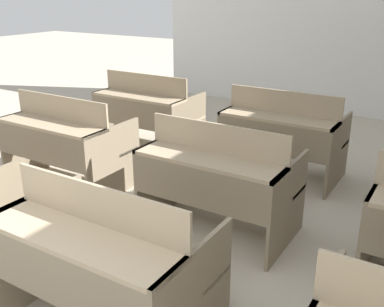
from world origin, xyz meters
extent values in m
cube|color=silver|center=(0.00, 7.17, 1.59)|extent=(6.18, 0.06, 3.18)
cube|color=#7E6F58|center=(-0.37, 1.55, 0.35)|extent=(0.03, 0.76, 0.71)
cube|color=#7E6F58|center=(0.79, 1.55, 0.35)|extent=(0.03, 0.76, 0.71)
cube|color=tan|center=(0.21, 1.33, 0.69)|extent=(1.19, 0.33, 0.03)
cube|color=#7E6F58|center=(0.21, 1.18, 0.52)|extent=(1.14, 0.02, 0.32)
cube|color=tan|center=(0.21, 1.49, 0.83)|extent=(1.19, 0.02, 0.23)
cube|color=tan|center=(0.21, 1.78, 0.40)|extent=(1.19, 0.31, 0.03)
cube|color=#7E6F58|center=(0.21, 1.78, 0.14)|extent=(1.14, 0.04, 0.04)
cube|color=#7D6E57|center=(-2.11, 2.91, 0.35)|extent=(0.03, 0.76, 0.71)
cube|color=#7D6E57|center=(-0.94, 2.91, 0.35)|extent=(0.03, 0.76, 0.71)
cube|color=tan|center=(-1.53, 2.70, 0.69)|extent=(1.19, 0.33, 0.03)
cube|color=#7D6E57|center=(-1.53, 2.54, 0.52)|extent=(1.14, 0.02, 0.32)
cube|color=tan|center=(-1.53, 2.85, 0.83)|extent=(1.19, 0.02, 0.23)
cube|color=tan|center=(-1.53, 3.14, 0.40)|extent=(1.19, 0.31, 0.03)
cube|color=#7D6E57|center=(-1.53, 3.14, 0.14)|extent=(1.14, 0.04, 0.04)
cube|color=#7E6F58|center=(-0.36, 2.89, 0.35)|extent=(0.03, 0.76, 0.71)
cube|color=#7E6F58|center=(0.80, 2.89, 0.35)|extent=(0.03, 0.76, 0.71)
cube|color=tan|center=(0.22, 2.68, 0.69)|extent=(1.19, 0.33, 0.03)
cube|color=#7E6F58|center=(0.22, 2.52, 0.52)|extent=(1.14, 0.02, 0.32)
cube|color=tan|center=(0.22, 2.83, 0.83)|extent=(1.19, 0.02, 0.23)
cube|color=tan|center=(0.22, 3.12, 0.40)|extent=(1.19, 0.31, 0.03)
cube|color=#7E6F58|center=(0.22, 3.12, 0.14)|extent=(1.14, 0.04, 0.04)
cube|color=#7E6F58|center=(1.41, 2.92, 0.35)|extent=(0.03, 0.76, 0.71)
cube|color=#796A53|center=(-2.12, 4.28, 0.35)|extent=(0.03, 0.76, 0.71)
cube|color=#796A53|center=(-0.95, 4.28, 0.35)|extent=(0.03, 0.76, 0.71)
cube|color=tan|center=(-1.53, 4.07, 0.69)|extent=(1.19, 0.33, 0.03)
cube|color=#796A53|center=(-1.53, 3.91, 0.52)|extent=(1.14, 0.02, 0.32)
cube|color=tan|center=(-1.53, 4.22, 0.83)|extent=(1.19, 0.02, 0.23)
cube|color=tan|center=(-1.53, 4.51, 0.40)|extent=(1.19, 0.31, 0.03)
cube|color=#796A53|center=(-1.53, 4.51, 0.14)|extent=(1.14, 0.04, 0.04)
cube|color=#7B6B54|center=(-0.34, 4.28, 0.35)|extent=(0.03, 0.76, 0.71)
cube|color=#7B6B54|center=(0.83, 4.28, 0.35)|extent=(0.03, 0.76, 0.71)
cube|color=tan|center=(0.24, 4.06, 0.69)|extent=(1.19, 0.33, 0.03)
cube|color=#7B6B54|center=(0.24, 3.91, 0.52)|extent=(1.14, 0.02, 0.32)
cube|color=tan|center=(0.24, 4.21, 0.83)|extent=(1.19, 0.02, 0.23)
cube|color=tan|center=(0.24, 4.50, 0.40)|extent=(1.19, 0.31, 0.03)
cube|color=#7B6B54|center=(0.24, 4.50, 0.14)|extent=(1.14, 0.04, 0.04)
camera|label=1|loc=(1.79, -0.09, 1.93)|focal=42.00mm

